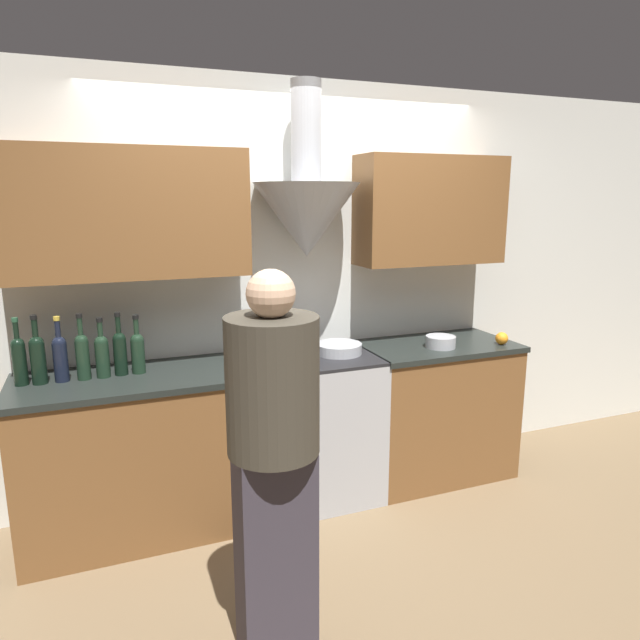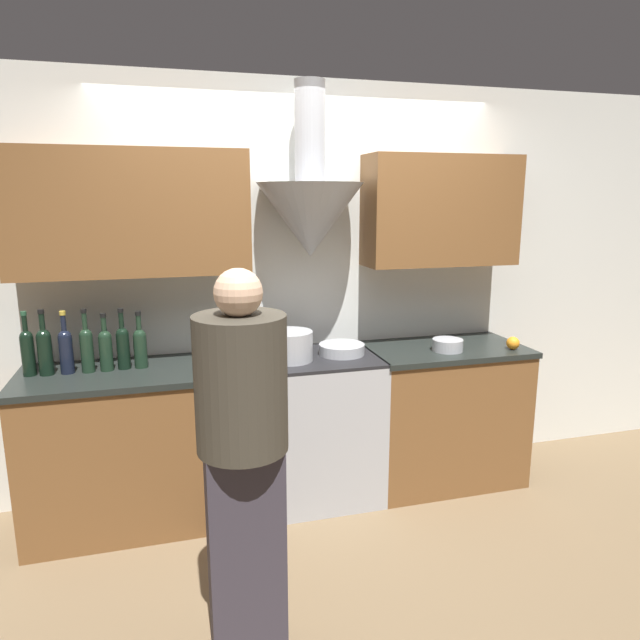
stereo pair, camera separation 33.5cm
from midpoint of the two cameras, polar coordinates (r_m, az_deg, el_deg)
name	(u,v)px [view 1 (the left image)]	position (r m, az deg, el deg)	size (l,w,h in m)	color
ground_plane	(335,521)	(3.59, -1.35, -19.55)	(12.00, 12.00, 0.00)	brown
wall_back	(291,263)	(3.63, -5.53, 5.66)	(8.40, 0.64, 2.60)	silver
counter_left	(144,453)	(3.51, -19.91, -12.48)	(1.34, 0.62, 0.93)	brown
counter_right	(434,409)	(4.00, 8.97, -8.78)	(1.03, 0.62, 0.93)	brown
stove_range	(314,426)	(3.66, -3.26, -10.63)	(0.76, 0.60, 0.93)	#A8AAAF
wine_bottle_0	(19,358)	(3.41, -30.43, -3.36)	(0.07, 0.07, 0.36)	black
wine_bottle_1	(38,357)	(3.39, -29.00, -3.26)	(0.08, 0.08, 0.37)	black
wine_bottle_2	(60,356)	(3.37, -27.20, -3.23)	(0.07, 0.07, 0.35)	black
wine_bottle_3	(82,354)	(3.36, -25.37, -3.10)	(0.07, 0.07, 0.36)	black
wine_bottle_4	(102,354)	(3.36, -23.69, -3.13)	(0.07, 0.07, 0.33)	black
wine_bottle_5	(120,350)	(3.36, -22.12, -2.87)	(0.07, 0.07, 0.35)	black
wine_bottle_6	(138,350)	(3.36, -20.53, -2.90)	(0.07, 0.07, 0.33)	black
stock_pot	(290,347)	(3.40, -5.88, -2.70)	(0.27, 0.27, 0.18)	#A8AAAF
mixing_bowl	(339,349)	(3.56, -0.78, -2.90)	(0.29, 0.29, 0.06)	#A8AAAF
orange_fruit	(502,338)	(3.91, 15.41, -1.81)	(0.08, 0.08, 0.08)	orange
saucepan	(441,342)	(3.75, 9.49, -2.19)	(0.19, 0.19, 0.08)	#A8AAAF
person_foreground_left	(274,456)	(2.31, -8.92, -13.39)	(0.36, 0.36, 1.63)	#38333D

